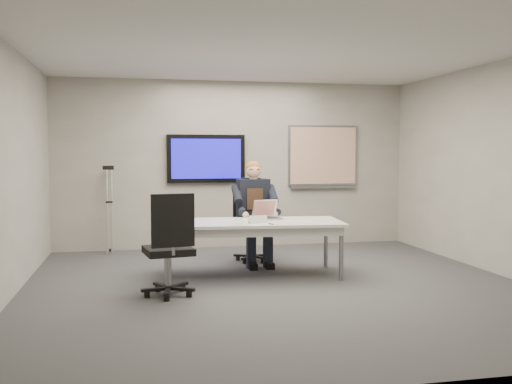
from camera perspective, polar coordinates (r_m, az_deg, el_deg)
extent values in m
cube|color=#3A3B3D|center=(6.92, 2.22, -9.42)|extent=(6.00, 6.00, 0.02)
cube|color=silver|center=(6.84, 2.28, 14.05)|extent=(6.00, 6.00, 0.02)
cube|color=gray|center=(9.67, -2.10, 2.76)|extent=(6.00, 0.02, 2.80)
cube|color=gray|center=(3.90, 13.09, 0.89)|extent=(6.00, 0.02, 2.80)
cube|color=gray|center=(6.67, -23.62, 1.90)|extent=(0.02, 6.00, 2.80)
cube|color=gray|center=(8.01, 23.55, 2.19)|extent=(0.02, 6.00, 2.80)
cube|color=silver|center=(7.39, -0.42, -3.08)|extent=(2.40, 1.18, 0.04)
cube|color=silver|center=(7.40, -0.42, -3.68)|extent=(2.29, 1.07, 0.10)
cylinder|color=gray|center=(7.00, -8.95, -6.48)|extent=(0.06, 0.06, 0.68)
cylinder|color=gray|center=(7.24, 8.52, -6.13)|extent=(0.06, 0.06, 0.68)
cylinder|color=gray|center=(7.80, -8.71, -5.40)|extent=(0.06, 0.06, 0.68)
cylinder|color=gray|center=(8.02, 7.01, -5.13)|extent=(0.06, 0.06, 0.68)
cube|color=black|center=(9.55, -5.01, 3.34)|extent=(1.30, 0.08, 0.80)
cube|color=#110D98|center=(9.50, -4.98, 3.33)|extent=(1.16, 0.01, 0.66)
cube|color=gray|center=(10.03, 6.70, 3.64)|extent=(1.25, 0.04, 1.05)
cube|color=white|center=(10.00, 6.75, 3.64)|extent=(1.18, 0.01, 0.98)
cube|color=gray|center=(10.01, 6.74, 0.49)|extent=(1.18, 0.05, 0.04)
cylinder|color=gray|center=(8.43, -0.34, -5.01)|extent=(0.06, 0.06, 0.37)
cube|color=black|center=(8.41, -0.34, -3.77)|extent=(0.56, 0.56, 0.07)
cube|color=black|center=(8.58, -0.94, -1.35)|extent=(0.43, 0.14, 0.53)
cylinder|color=gray|center=(6.50, -8.75, -7.54)|extent=(0.07, 0.07, 0.40)
cube|color=black|center=(6.47, -8.77, -5.81)|extent=(0.59, 0.59, 0.08)
cube|color=black|center=(6.18, -8.31, -2.84)|extent=(0.47, 0.13, 0.58)
cube|color=black|center=(8.33, -0.30, -0.85)|extent=(0.47, 0.29, 0.63)
cube|color=#3A2517|center=(8.20, -0.11, -0.70)|extent=(0.24, 0.04, 0.30)
sphere|color=#EBB290|center=(8.27, -0.26, 2.21)|extent=(0.23, 0.23, 0.23)
ellipsoid|color=brown|center=(8.29, -0.28, 2.44)|extent=(0.24, 0.24, 0.20)
cube|color=#AFAFB1|center=(7.58, 1.16, -2.68)|extent=(0.41, 0.33, 0.02)
cube|color=black|center=(7.57, 1.18, -2.61)|extent=(0.34, 0.25, 0.00)
cube|color=#AFAFB1|center=(7.72, 0.89, -1.63)|extent=(0.37, 0.18, 0.24)
cube|color=red|center=(7.71, 0.90, -1.61)|extent=(0.32, 0.15, 0.20)
cylinder|color=black|center=(7.07, 1.50, -3.20)|extent=(0.03, 0.15, 0.01)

